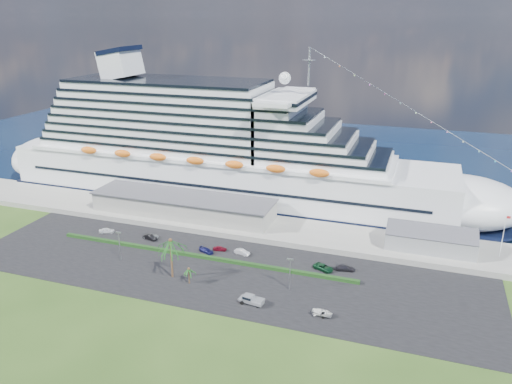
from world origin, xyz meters
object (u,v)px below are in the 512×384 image
at_px(parked_car_3, 206,250).
at_px(boat_trailer, 322,312).
at_px(cruise_ship, 220,153).
at_px(pickup_truck, 251,299).

xyz_separation_m(parked_car_3, boat_trailer, (37.52, -20.50, 0.36)).
bearing_deg(parked_car_3, boat_trailer, -97.68).
distance_m(cruise_ship, boat_trailer, 84.41).
bearing_deg(cruise_ship, boat_trailer, -51.60).
xyz_separation_m(cruise_ship, parked_car_3, (14.02, -44.52, -15.91)).
relative_size(pickup_truck, boat_trailer, 1.15).
relative_size(cruise_ship, parked_car_3, 41.70).
bearing_deg(pickup_truck, cruise_ship, 118.06).
xyz_separation_m(parked_car_3, pickup_truck, (20.80, -20.80, 0.48)).
bearing_deg(boat_trailer, pickup_truck, -178.95).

